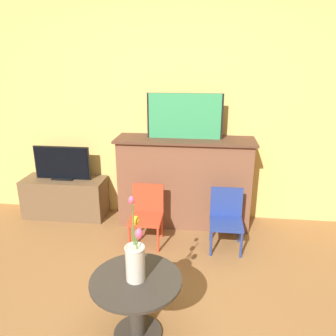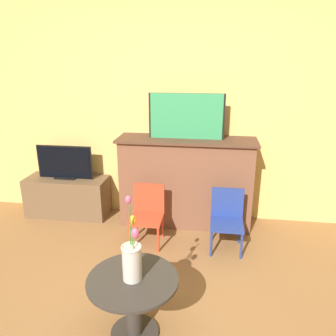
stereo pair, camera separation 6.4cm
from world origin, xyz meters
TOP-DOWN VIEW (x-y plane):
  - wall_back at (0.00, 2.13)m, footprint 8.00×0.06m
  - fireplace_mantel at (0.11, 1.89)m, footprint 1.50×0.45m
  - painting at (0.11, 1.90)m, footprint 0.80×0.03m
  - tv_stand at (-1.31, 1.89)m, footprint 0.96×0.37m
  - tv_monitor at (-1.31, 1.90)m, footprint 0.66×0.12m
  - chair_red at (-0.23, 1.43)m, footprint 0.32×0.32m
  - chair_blue at (0.56, 1.43)m, footprint 0.32×0.32m
  - side_table at (-0.08, 0.21)m, footprint 0.60×0.60m
  - vase_tulips at (-0.08, 0.21)m, footprint 0.13×0.16m

SIDE VIEW (x-z plane):
  - tv_stand at x=-1.31m, z-range 0.00..0.47m
  - side_table at x=-0.08m, z-range 0.07..0.53m
  - chair_red at x=-0.23m, z-range 0.03..0.63m
  - chair_blue at x=0.56m, z-range 0.03..0.63m
  - fireplace_mantel at x=0.11m, z-range 0.01..1.01m
  - vase_tulips at x=-0.08m, z-range 0.33..0.88m
  - tv_monitor at x=-1.31m, z-range 0.46..0.85m
  - painting at x=0.11m, z-range 0.99..1.47m
  - wall_back at x=0.00m, z-range 0.00..2.70m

